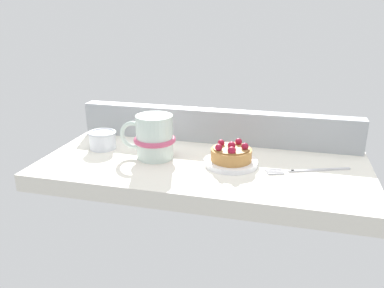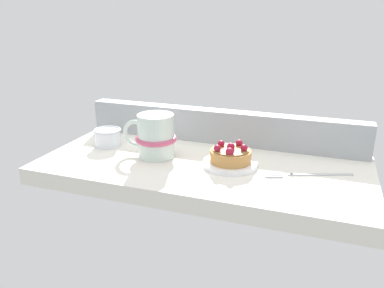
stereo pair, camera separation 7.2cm
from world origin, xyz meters
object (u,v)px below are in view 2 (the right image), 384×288
(dessert_plate, at_px, (230,164))
(dessert_fork, at_px, (307,174))
(raspberry_tart, at_px, (230,155))
(sugar_bowl, at_px, (108,137))
(coffee_mug, at_px, (155,136))

(dessert_plate, height_order, dessert_fork, dessert_plate)
(dessert_plate, bearing_deg, dessert_fork, 2.35)
(raspberry_tart, bearing_deg, dessert_plate, 80.78)
(dessert_fork, bearing_deg, dessert_plate, -177.65)
(raspberry_tart, xyz_separation_m, dessert_fork, (0.16, 0.01, -0.02))
(dessert_plate, distance_m, sugar_bowl, 0.31)
(dessert_plate, xyz_separation_m, sugar_bowl, (-0.31, 0.03, 0.02))
(dessert_plate, height_order, raspberry_tart, raspberry_tart)
(raspberry_tart, height_order, dessert_fork, raspberry_tart)
(sugar_bowl, bearing_deg, raspberry_tart, -4.89)
(raspberry_tart, distance_m, dessert_fork, 0.16)
(coffee_mug, xyz_separation_m, sugar_bowl, (-0.14, 0.03, -0.03))
(dessert_fork, relative_size, sugar_bowl, 2.61)
(dessert_fork, xyz_separation_m, sugar_bowl, (-0.47, 0.02, 0.02))
(raspberry_tart, relative_size, dessert_fork, 0.50)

